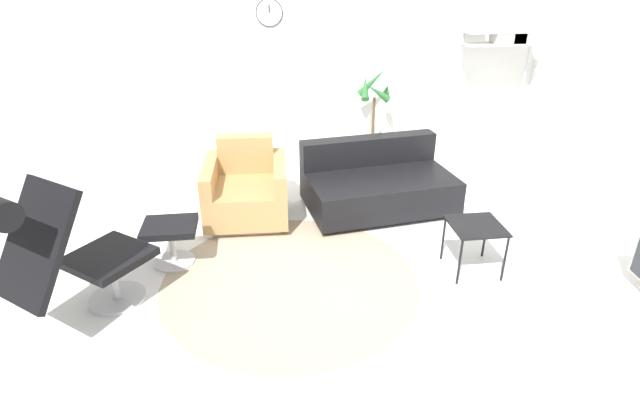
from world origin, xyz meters
name	(u,v)px	position (x,y,z in m)	size (l,w,h in m)	color
ground_plane	(316,271)	(0.00, 0.00, 0.00)	(12.00, 12.00, 0.00)	white
wall_back	(289,52)	(0.00, 2.87, 1.40)	(12.00, 0.09, 2.80)	silver
round_rug	(291,281)	(-0.23, -0.12, 0.00)	(2.17, 2.17, 0.01)	tan
lounge_chair	(55,244)	(-1.84, -0.49, 0.70)	(1.06, 1.16, 1.21)	#BCBCC1
ottoman	(171,234)	(-1.24, 0.30, 0.29)	(0.46, 0.39, 0.39)	#BCBCC1
armchair_red	(247,192)	(-0.59, 1.10, 0.29)	(0.85, 0.88, 0.80)	silver
couch_low	(377,186)	(0.80, 1.16, 0.26)	(1.64, 1.13, 0.71)	black
side_table	(476,230)	(1.35, -0.14, 0.40)	(0.43, 0.43, 0.44)	black
potted_plant	(373,128)	(1.04, 2.47, 0.48)	(0.42, 0.42, 1.24)	silver
shelf_unit	(502,37)	(2.66, 2.57, 1.58)	(0.97, 0.28, 1.93)	#BCBCC1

